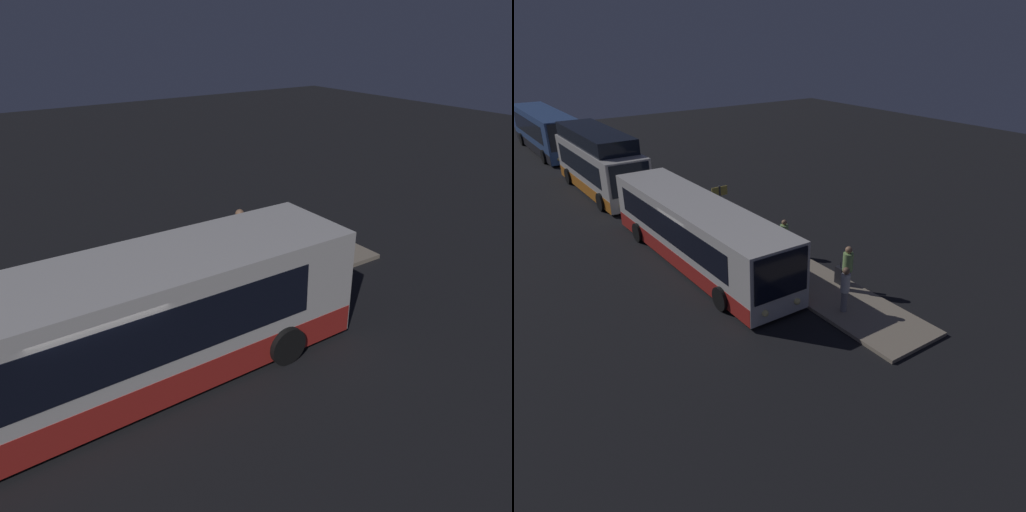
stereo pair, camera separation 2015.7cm
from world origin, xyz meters
TOP-DOWN VIEW (x-y plane):
  - ground at (0.00, 0.00)m, footprint 80.00×80.00m
  - platform at (0.00, 2.96)m, footprint 20.00×2.71m
  - bus_lead at (-0.19, 0.25)m, footprint 12.39×2.85m
  - passenger_boarding at (1.60, 3.70)m, footprint 0.61×0.46m
  - passenger_waiting at (5.77, 3.62)m, footprint 0.63×0.66m
  - passenger_with_bags at (6.90, 2.43)m, footprint 0.46×0.46m
  - suitcase at (5.22, 3.78)m, footprint 0.39×0.23m

SIDE VIEW (x-z plane):
  - ground at x=0.00m, z-range 0.00..0.00m
  - platform at x=0.00m, z-range 0.00..0.14m
  - suitcase at x=5.22m, z-range 0.02..0.97m
  - passenger_boarding at x=1.60m, z-range 0.19..1.83m
  - passenger_with_bags at x=6.90m, z-range 0.23..1.99m
  - passenger_waiting at x=5.77m, z-range 0.21..2.07m
  - bus_lead at x=-0.19m, z-range -0.01..2.78m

